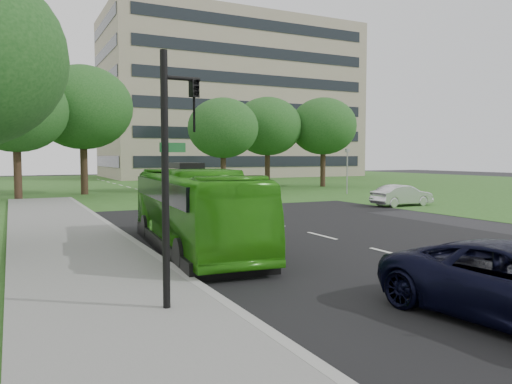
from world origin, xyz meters
TOP-DOWN VIEW (x-y plane):
  - ground at (0.00, 0.00)m, footprint 160.00×160.00m
  - street_surfaces at (-0.38, 22.75)m, footprint 120.00×120.00m
  - office_building at (21.96, 61.96)m, footprint 40.10×20.10m
  - tree_park_a at (-10.54, 25.45)m, footprint 7.25×7.25m
  - tree_park_b at (-5.47, 29.33)m, footprint 8.17×8.17m
  - tree_park_c at (6.27, 27.28)m, footprint 6.36×6.36m
  - tree_park_d at (12.66, 30.92)m, footprint 6.98×6.98m
  - tree_park_e at (18.75, 29.89)m, footprint 7.03×7.03m
  - bus at (-5.50, 1.52)m, footprint 3.09×9.97m
  - sedan at (11.46, 10.00)m, footprint 4.14×1.49m
  - traffic_light at (-8.14, -4.92)m, footprint 0.84×0.25m
  - camera_pole at (14.57, 20.00)m, footprint 0.37×0.33m

SIDE VIEW (x-z plane):
  - ground at x=0.00m, z-range 0.00..0.00m
  - street_surfaces at x=-0.38m, z-range -0.05..0.10m
  - sedan at x=11.46m, z-range 0.00..1.36m
  - bus at x=-5.50m, z-range 0.00..2.73m
  - camera_pole at x=14.57m, z-range 0.56..4.40m
  - traffic_light at x=-8.14m, z-range 0.45..5.63m
  - tree_park_c at x=6.27m, z-range 1.51..9.95m
  - tree_park_d at x=12.66m, z-range 1.63..10.87m
  - tree_park_e at x=18.75m, z-range 1.68..11.06m
  - tree_park_a at x=-10.54m, z-range 1.72..11.36m
  - tree_park_b at x=-5.47m, z-range 1.87..12.58m
  - office_building at x=21.96m, z-range 0.00..25.00m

